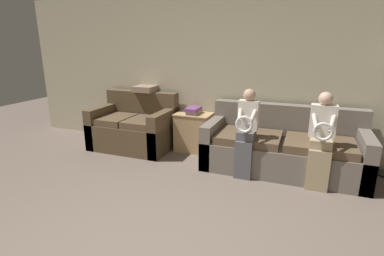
# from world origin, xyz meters

# --- Properties ---
(wall_back) EXTENTS (7.98, 0.06, 2.55)m
(wall_back) POSITION_xyz_m (0.00, 3.22, 1.27)
(wall_back) COLOR #BCB293
(wall_back) RESTS_ON ground_plane
(couch_main) EXTENTS (2.20, 0.95, 0.89)m
(couch_main) POSITION_xyz_m (0.88, 2.70, 0.31)
(couch_main) COLOR #70665B
(couch_main) RESTS_ON ground_plane
(couch_side) EXTENTS (1.35, 0.88, 0.94)m
(couch_side) POSITION_xyz_m (-1.61, 2.74, 0.34)
(couch_side) COLOR brown
(couch_side) RESTS_ON ground_plane
(child_left_seated) EXTENTS (0.27, 0.37, 1.19)m
(child_left_seated) POSITION_xyz_m (0.42, 2.30, 0.65)
(child_left_seated) COLOR #56565B
(child_left_seated) RESTS_ON ground_plane
(child_right_seated) EXTENTS (0.31, 0.37, 1.20)m
(child_right_seated) POSITION_xyz_m (1.34, 2.30, 0.66)
(child_right_seated) COLOR tan
(child_right_seated) RESTS_ON ground_plane
(side_shelf) EXTENTS (0.59, 0.44, 0.64)m
(side_shelf) POSITION_xyz_m (-0.58, 2.95, 0.33)
(side_shelf) COLOR tan
(side_shelf) RESTS_ON ground_plane
(book_stack) EXTENTS (0.20, 0.34, 0.10)m
(book_stack) POSITION_xyz_m (-0.58, 2.95, 0.70)
(book_stack) COLOR gray
(book_stack) RESTS_ON side_shelf
(throw_pillow) EXTENTS (0.36, 0.36, 0.10)m
(throw_pillow) POSITION_xyz_m (-1.53, 3.04, 0.99)
(throw_pillow) COLOR gray
(throw_pillow) RESTS_ON couch_side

